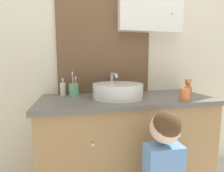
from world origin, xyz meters
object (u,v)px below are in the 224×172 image
Objects in this scene: toothbrush_holder at (74,89)px; drinking_cup at (185,95)px; sink_basin at (118,90)px; child_figure at (163,167)px; teddy_bear at (188,87)px; soap_dispenser at (63,89)px.

toothbrush_holder is 0.85m from drinking_cup.
sink_basin reaches higher than drinking_cup.
sink_basin is 0.51× the size of child_figure.
toothbrush_holder is 0.97m from teddy_bear.
sink_basin is 3.06× the size of soap_dispenser.
teddy_bear is 0.30m from drinking_cup.
child_figure is at bearing -47.51° from soap_dispenser.
soap_dispenser is 0.95m from drinking_cup.
soap_dispenser is at bearing 154.84° from drinking_cup.
child_figure is (0.49, -0.59, -0.38)m from toothbrush_holder.
toothbrush_holder is at bearing 154.95° from drinking_cup.
sink_basin reaches higher than soap_dispenser.
toothbrush_holder is at bearing 129.80° from child_figure.
teddy_bear is (0.96, -0.13, 0.01)m from toothbrush_holder.
teddy_bear is at bearing 44.57° from child_figure.
child_figure is 9.86× the size of drinking_cup.
drinking_cup is at bearing -25.05° from toothbrush_holder.
soap_dispenser is (-0.42, 0.20, -0.00)m from sink_basin.
sink_basin is 5.05× the size of drinking_cup.
toothbrush_holder is 1.51× the size of teddy_bear.
drinking_cup is (0.77, -0.36, -0.01)m from toothbrush_holder.
soap_dispenser reaches higher than teddy_bear.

